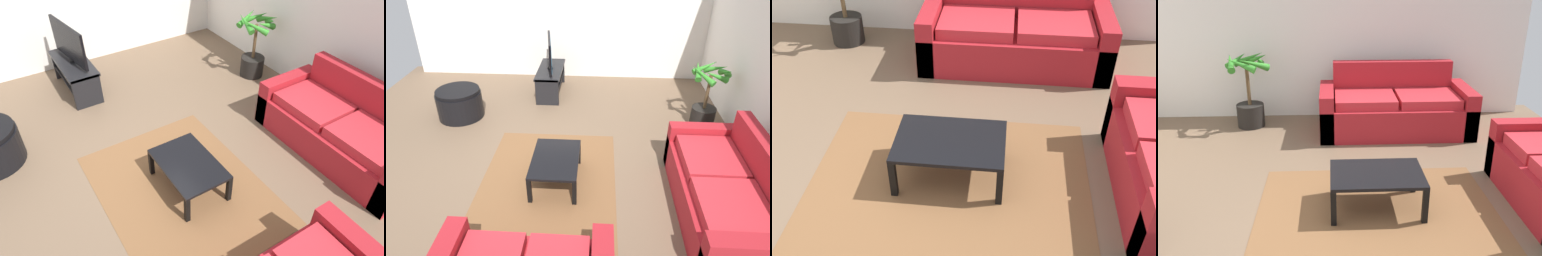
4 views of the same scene
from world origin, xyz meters
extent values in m
plane|color=brown|center=(0.00, 0.00, 0.00)|extent=(6.60, 6.60, 0.00)
cube|color=silver|center=(0.00, 3.00, 1.35)|extent=(6.00, 0.06, 2.70)
cube|color=maroon|center=(0.98, 2.25, 0.21)|extent=(2.02, 0.90, 0.42)
cube|color=maroon|center=(0.98, 2.62, 0.66)|extent=(1.66, 0.16, 0.48)
cube|color=maroon|center=(0.06, 2.25, 0.31)|extent=(0.18, 0.90, 0.62)
cube|color=#B8272F|center=(0.57, 2.20, 0.48)|extent=(0.79, 0.66, 0.12)
cube|color=#B8272F|center=(1.40, 2.20, 0.48)|extent=(0.79, 0.66, 0.12)
cube|color=black|center=(-2.11, -0.05, 0.47)|extent=(1.10, 0.45, 0.04)
cube|color=black|center=(-2.11, -0.05, 0.22)|extent=(1.02, 0.39, 0.03)
cube|color=black|center=(-2.63, -0.05, 0.25)|extent=(0.06, 0.41, 0.49)
cube|color=black|center=(-1.59, -0.05, 0.25)|extent=(0.06, 0.41, 0.49)
cube|color=black|center=(-2.11, -0.05, 0.80)|extent=(0.96, 0.19, 0.54)
cube|color=teal|center=(-2.11, -0.03, 0.80)|extent=(0.91, 0.15, 0.49)
cylinder|color=black|center=(-2.11, -0.05, 0.51)|extent=(0.10, 0.10, 0.04)
cube|color=black|center=(0.53, 0.37, 0.35)|extent=(0.84, 0.58, 0.03)
cube|color=black|center=(0.13, 0.10, 0.17)|extent=(0.05, 0.05, 0.33)
cube|color=black|center=(0.92, 0.10, 0.17)|extent=(0.05, 0.05, 0.33)
cube|color=black|center=(0.13, 0.63, 0.17)|extent=(0.05, 0.05, 0.33)
cube|color=black|center=(0.92, 0.63, 0.17)|extent=(0.05, 0.05, 0.33)
cube|color=brown|center=(0.53, 0.27, 0.00)|extent=(2.20, 1.70, 0.01)
cylinder|color=black|center=(-1.02, 2.55, 0.16)|extent=(0.38, 0.38, 0.32)
cylinder|color=brown|center=(-1.02, 2.55, 0.60)|extent=(0.05, 0.05, 0.56)
cone|color=#308627|center=(-0.84, 2.57, 0.93)|extent=(0.13, 0.38, 0.22)
cone|color=#308627|center=(-0.91, 2.72, 0.93)|extent=(0.41, 0.30, 0.24)
cone|color=#308627|center=(-1.02, 2.76, 0.93)|extent=(0.43, 0.11, 0.25)
cone|color=#308627|center=(-1.16, 2.65, 0.93)|extent=(0.29, 0.36, 0.22)
cone|color=#308627|center=(-1.21, 2.50, 0.93)|extent=(0.20, 0.42, 0.24)
cone|color=#308627|center=(-1.05, 2.35, 0.93)|extent=(0.42, 0.16, 0.24)
cone|color=#308627|center=(-0.88, 2.39, 0.93)|extent=(0.40, 0.36, 0.25)
camera|label=1|loc=(2.86, -1.06, 3.08)|focal=33.27mm
camera|label=2|loc=(3.89, 0.86, 2.84)|focal=31.91mm
camera|label=3|loc=(0.92, -2.21, 2.50)|focal=41.52mm
camera|label=4|loc=(0.13, -2.82, 2.06)|focal=37.29mm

